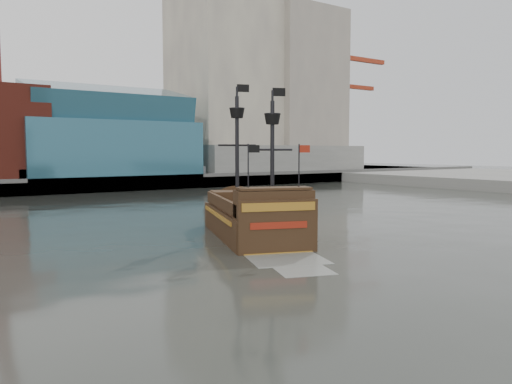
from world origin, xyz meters
TOP-DOWN VIEW (x-y plane):
  - ground at (0.00, 0.00)m, footprint 400.00×400.00m
  - promenade_far at (0.00, 92.00)m, footprint 220.00×60.00m
  - seawall at (0.00, 62.50)m, footprint 220.00×1.00m
  - skyline at (5.21, 84.56)m, footprint 149.00×45.00m
  - crane_a at (78.63, 82.00)m, footprint 22.50×4.00m
  - crane_b at (88.23, 92.00)m, footprint 19.10×4.00m
  - pirate_ship at (3.17, 12.69)m, footprint 10.70×18.17m

SIDE VIEW (x-z plane):
  - ground at x=0.00m, z-range 0.00..0.00m
  - promenade_far at x=0.00m, z-range 0.00..2.00m
  - pirate_ship at x=3.17m, z-range -5.35..7.71m
  - seawall at x=0.00m, z-range 0.00..2.60m
  - crane_b at x=88.23m, z-range 2.45..28.70m
  - crane_a at x=78.63m, z-range 2.99..35.24m
  - skyline at x=5.21m, z-range -6.45..55.55m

